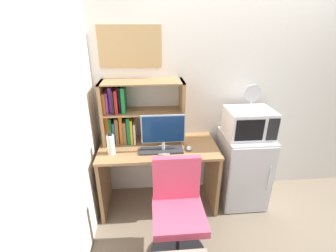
# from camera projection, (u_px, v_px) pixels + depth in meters

# --- Properties ---
(wall_back) EXTENTS (6.40, 0.04, 2.60)m
(wall_back) POSITION_uv_depth(u_px,v_px,m) (270.00, 88.00, 2.75)
(wall_back) COLOR silver
(wall_back) RESTS_ON ground_plane
(wall_left) EXTENTS (0.04, 4.40, 2.60)m
(wall_left) POSITION_uv_depth(u_px,v_px,m) (20.00, 184.00, 1.11)
(wall_left) COLOR silver
(wall_left) RESTS_ON ground_plane
(desk) EXTENTS (1.27, 0.61, 0.77)m
(desk) POSITION_uv_depth(u_px,v_px,m) (159.00, 165.00, 2.66)
(desk) COLOR #997047
(desk) RESTS_ON ground_plane
(hutch_bookshelf) EXTENTS (0.87, 0.30, 0.68)m
(hutch_bookshelf) POSITION_uv_depth(u_px,v_px,m) (129.00, 113.00, 2.57)
(hutch_bookshelf) COLOR #997047
(hutch_bookshelf) RESTS_ON desk
(monitor) EXTENTS (0.44, 0.20, 0.40)m
(monitor) POSITION_uv_depth(u_px,v_px,m) (163.00, 132.00, 2.39)
(monitor) COLOR #B7B7BC
(monitor) RESTS_ON desk
(keyboard) EXTENTS (0.45, 0.15, 0.02)m
(keyboard) POSITION_uv_depth(u_px,v_px,m) (161.00, 150.00, 2.46)
(keyboard) COLOR #333338
(keyboard) RESTS_ON desk
(computer_mouse) EXTENTS (0.06, 0.08, 0.04)m
(computer_mouse) POSITION_uv_depth(u_px,v_px,m) (189.00, 148.00, 2.49)
(computer_mouse) COLOR silver
(computer_mouse) RESTS_ON desk
(water_bottle) EXTENTS (0.08, 0.08, 0.23)m
(water_bottle) POSITION_uv_depth(u_px,v_px,m) (111.00, 144.00, 2.38)
(water_bottle) COLOR silver
(water_bottle) RESTS_ON desk
(mini_fridge) EXTENTS (0.51, 0.56, 0.86)m
(mini_fridge) POSITION_uv_depth(u_px,v_px,m) (242.00, 168.00, 2.79)
(mini_fridge) COLOR silver
(mini_fridge) RESTS_ON ground_plane
(microwave) EXTENTS (0.49, 0.39, 0.30)m
(microwave) POSITION_uv_depth(u_px,v_px,m) (249.00, 123.00, 2.56)
(microwave) COLOR silver
(microwave) RESTS_ON mini_fridge
(desk_fan) EXTENTS (0.18, 0.11, 0.27)m
(desk_fan) POSITION_uv_depth(u_px,v_px,m) (252.00, 96.00, 2.43)
(desk_fan) COLOR silver
(desk_fan) RESTS_ON microwave
(desk_chair) EXTENTS (0.51, 0.51, 0.94)m
(desk_chair) POSITION_uv_depth(u_px,v_px,m) (178.00, 217.00, 2.11)
(desk_chair) COLOR black
(desk_chair) RESTS_ON ground_plane
(wall_corkboard) EXTENTS (0.64, 0.02, 0.41)m
(wall_corkboard) POSITION_uv_depth(u_px,v_px,m) (130.00, 46.00, 2.41)
(wall_corkboard) COLOR tan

